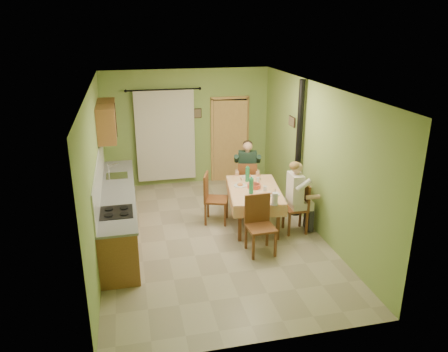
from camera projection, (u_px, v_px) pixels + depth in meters
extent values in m
cube|color=tan|center=(212.00, 236.00, 8.29)|extent=(4.00, 6.00, 0.01)
cube|color=#8EAE59|center=(188.00, 128.00, 10.57)|extent=(4.00, 0.04, 2.80)
cube|color=#8EAE59|center=(262.00, 245.00, 5.07)|extent=(4.00, 0.04, 2.80)
cube|color=#8EAE59|center=(96.00, 174.00, 7.41)|extent=(0.04, 6.00, 2.80)
cube|color=#8EAE59|center=(315.00, 158.00, 8.24)|extent=(0.04, 6.00, 2.80)
cube|color=white|center=(211.00, 87.00, 7.35)|extent=(4.00, 6.00, 0.04)
cube|color=brown|center=(119.00, 214.00, 8.16)|extent=(0.60, 3.60, 0.88)
cube|color=gray|center=(117.00, 191.00, 8.00)|extent=(0.64, 3.64, 0.04)
cube|color=white|center=(99.00, 176.00, 7.83)|extent=(0.02, 3.60, 0.66)
cube|color=silver|center=(117.00, 176.00, 8.73)|extent=(0.42, 0.42, 0.03)
cube|color=black|center=(117.00, 212.00, 7.08)|extent=(0.52, 0.56, 0.02)
cube|color=black|center=(137.00, 236.00, 7.30)|extent=(0.01, 0.55, 0.55)
cube|color=brown|center=(107.00, 120.00, 8.82)|extent=(0.35, 1.40, 0.70)
cylinder|color=black|center=(163.00, 90.00, 10.03)|extent=(1.70, 0.04, 0.04)
cube|color=silver|center=(165.00, 136.00, 10.42)|extent=(1.40, 0.06, 2.20)
cube|color=black|center=(230.00, 140.00, 10.90)|extent=(0.84, 0.03, 2.06)
cube|color=tan|center=(212.00, 141.00, 10.80)|extent=(0.06, 0.06, 2.12)
cube|color=tan|center=(247.00, 139.00, 10.98)|extent=(0.06, 0.06, 2.12)
cube|color=tan|center=(230.00, 98.00, 10.53)|extent=(0.96, 0.06, 0.06)
cube|color=tan|center=(230.00, 141.00, 10.83)|extent=(0.81, 0.18, 2.04)
cube|color=#EAAE7A|center=(254.00, 190.00, 8.52)|extent=(1.20, 1.74, 0.04)
cube|color=#EAAE7A|center=(261.00, 212.00, 7.80)|extent=(0.96, 0.16, 0.22)
cube|color=#EAAE7A|center=(249.00, 181.00, 9.31)|extent=(0.96, 0.16, 0.22)
cube|color=#EAAE7A|center=(230.00, 196.00, 8.52)|extent=(0.25, 1.60, 0.22)
cube|color=#EAAE7A|center=(279.00, 194.00, 8.59)|extent=(0.25, 1.60, 0.22)
cylinder|color=white|center=(248.00, 177.00, 9.13)|extent=(0.25, 0.25, 0.02)
ellipsoid|color=#CC7233|center=(248.00, 176.00, 9.12)|extent=(0.12, 0.12, 0.05)
cylinder|color=white|center=(257.00, 200.00, 7.97)|extent=(0.25, 0.25, 0.02)
ellipsoid|color=#CC7233|center=(257.00, 199.00, 7.97)|extent=(0.12, 0.12, 0.05)
cylinder|color=white|center=(273.00, 194.00, 8.23)|extent=(0.25, 0.25, 0.02)
ellipsoid|color=#CC7233|center=(273.00, 193.00, 8.22)|extent=(0.12, 0.12, 0.05)
cylinder|color=white|center=(240.00, 186.00, 8.65)|extent=(0.25, 0.25, 0.02)
ellipsoid|color=#CC7233|center=(240.00, 185.00, 8.64)|extent=(0.12, 0.12, 0.05)
cylinder|color=#D35039|center=(254.00, 186.00, 8.54)|extent=(0.26, 0.26, 0.08)
cylinder|color=white|center=(259.00, 199.00, 7.99)|extent=(0.28, 0.28, 0.02)
cube|color=tan|center=(259.00, 198.00, 8.00)|extent=(0.06, 0.07, 0.03)
cube|color=tan|center=(260.00, 198.00, 8.01)|extent=(0.04, 0.06, 0.03)
cube|color=tan|center=(261.00, 197.00, 8.02)|extent=(0.05, 0.06, 0.03)
cube|color=tan|center=(260.00, 198.00, 8.01)|extent=(0.07, 0.07, 0.03)
cube|color=tan|center=(260.00, 198.00, 8.00)|extent=(0.06, 0.04, 0.03)
cylinder|color=silver|center=(265.00, 188.00, 8.39)|extent=(0.07, 0.07, 0.10)
cylinder|color=silver|center=(258.00, 180.00, 8.85)|extent=(0.07, 0.07, 0.10)
cylinder|color=white|center=(275.00, 199.00, 7.74)|extent=(0.11, 0.11, 0.22)
cylinder|color=silver|center=(275.00, 197.00, 7.72)|extent=(0.02, 0.02, 0.30)
cube|color=brown|center=(247.00, 182.00, 9.64)|extent=(0.50, 0.50, 0.04)
cube|color=brown|center=(247.00, 174.00, 9.38)|extent=(0.41, 0.15, 0.47)
cube|color=brown|center=(261.00, 228.00, 7.54)|extent=(0.48, 0.48, 0.04)
cube|color=brown|center=(257.00, 208.00, 7.63)|extent=(0.46, 0.06, 0.53)
cube|color=brown|center=(296.00, 208.00, 8.31)|extent=(0.42, 0.42, 0.04)
cube|color=brown|center=(305.00, 195.00, 8.26)|extent=(0.05, 0.41, 0.47)
cube|color=brown|center=(216.00, 200.00, 8.71)|extent=(0.57, 0.57, 0.04)
cube|color=brown|center=(206.00, 186.00, 8.64)|extent=(0.18, 0.44, 0.51)
cube|color=#192D23|center=(247.00, 181.00, 9.52)|extent=(0.45, 0.48, 0.16)
cube|color=#192D23|center=(247.00, 163.00, 9.52)|extent=(0.44, 0.32, 0.54)
sphere|color=tan|center=(248.00, 146.00, 9.38)|extent=(0.21, 0.21, 0.21)
ellipsoid|color=black|center=(248.00, 144.00, 9.41)|extent=(0.21, 0.21, 0.16)
cube|color=silver|center=(301.00, 204.00, 8.30)|extent=(0.41, 0.37, 0.16)
cube|color=silver|center=(295.00, 188.00, 8.16)|extent=(0.23, 0.41, 0.54)
sphere|color=tan|center=(297.00, 168.00, 8.03)|extent=(0.21, 0.21, 0.21)
ellipsoid|color=olive|center=(295.00, 166.00, 8.01)|extent=(0.21, 0.21, 0.16)
cylinder|color=black|center=(298.00, 150.00, 8.77)|extent=(0.12, 0.12, 2.80)
cylinder|color=black|center=(295.00, 207.00, 9.19)|extent=(0.24, 0.24, 0.30)
cube|color=black|center=(198.00, 113.00, 10.48)|extent=(0.19, 0.03, 0.23)
cube|color=brown|center=(292.00, 121.00, 9.18)|extent=(0.03, 0.31, 0.21)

